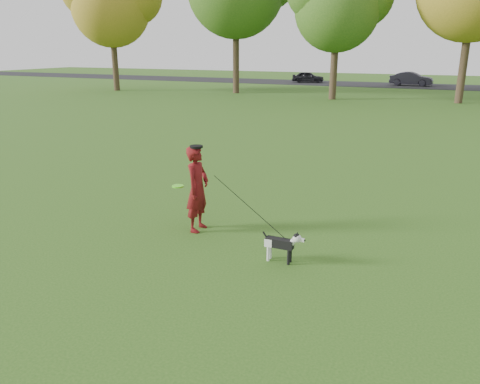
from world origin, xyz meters
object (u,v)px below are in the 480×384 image
at_px(man, 197,189).
at_px(car_left, 308,77).
at_px(dog, 283,243).
at_px(car_mid, 411,79).

relative_size(man, car_left, 0.53).
distance_m(dog, car_mid, 40.31).
bearing_deg(dog, car_mid, 91.80).
xyz_separation_m(car_left, car_mid, (9.88, 0.00, 0.08)).
bearing_deg(car_mid, dog, -173.51).
bearing_deg(man, car_mid, -2.83).
distance_m(man, car_left, 40.62).
xyz_separation_m(man, car_mid, (0.74, 39.57, -0.20)).
bearing_deg(man, dog, -111.44).
height_order(car_left, car_mid, car_mid).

